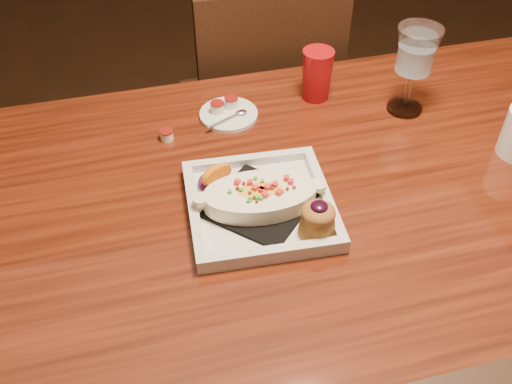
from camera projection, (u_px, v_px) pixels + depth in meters
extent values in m
plane|color=black|center=(317.00, 378.00, 1.63)|extent=(7.00, 7.00, 0.00)
cube|color=maroon|center=(343.00, 193.00, 1.13)|extent=(1.50, 0.90, 0.04)
cylinder|color=black|center=(45.00, 247.00, 1.53)|extent=(0.07, 0.07, 0.71)
cylinder|color=black|center=(490.00, 165.00, 1.77)|extent=(0.07, 0.07, 0.71)
cube|color=black|center=(255.00, 112.00, 1.82)|extent=(0.42, 0.42, 0.04)
cylinder|color=black|center=(288.00, 129.00, 2.12)|extent=(0.04, 0.04, 0.45)
cylinder|color=black|center=(198.00, 143.00, 2.06)|extent=(0.04, 0.04, 0.45)
cylinder|color=black|center=(318.00, 189.00, 1.88)|extent=(0.04, 0.04, 0.45)
cylinder|color=black|center=(217.00, 207.00, 1.82)|extent=(0.04, 0.04, 0.45)
cube|color=black|center=(273.00, 74.00, 1.51)|extent=(0.40, 0.03, 0.46)
cube|color=silver|center=(260.00, 208.00, 1.07)|extent=(0.28, 0.28, 0.01)
cube|color=black|center=(260.00, 205.00, 1.06)|extent=(0.23, 0.23, 0.01)
ellipsoid|color=yellow|center=(260.00, 196.00, 1.05)|extent=(0.19, 0.11, 0.03)
ellipsoid|color=#611653|center=(215.00, 182.00, 1.10)|extent=(0.06, 0.07, 0.02)
cone|color=#9C6A27|center=(317.00, 223.00, 1.00)|extent=(0.07, 0.07, 0.05)
ellipsoid|color=#9C6A27|center=(319.00, 213.00, 0.98)|extent=(0.06, 0.06, 0.03)
ellipsoid|color=black|center=(319.00, 207.00, 0.97)|extent=(0.03, 0.03, 0.01)
cylinder|color=silver|center=(404.00, 108.00, 1.31)|extent=(0.08, 0.08, 0.01)
cylinder|color=silver|center=(408.00, 90.00, 1.27)|extent=(0.01, 0.01, 0.09)
cone|color=silver|center=(417.00, 51.00, 1.21)|extent=(0.10, 0.10, 0.10)
cylinder|color=silver|center=(229.00, 114.00, 1.29)|extent=(0.13, 0.13, 0.01)
cylinder|color=white|center=(217.00, 108.00, 1.28)|extent=(0.03, 0.03, 0.02)
cylinder|color=maroon|center=(217.00, 103.00, 1.27)|extent=(0.03, 0.03, 0.00)
cylinder|color=white|center=(231.00, 103.00, 1.29)|extent=(0.03, 0.03, 0.02)
cylinder|color=maroon|center=(231.00, 98.00, 1.28)|extent=(0.03, 0.03, 0.00)
cylinder|color=white|center=(167.00, 135.00, 1.22)|extent=(0.03, 0.03, 0.02)
cylinder|color=maroon|center=(166.00, 131.00, 1.21)|extent=(0.03, 0.03, 0.00)
cone|color=#B20C13|center=(317.00, 75.00, 1.31)|extent=(0.07, 0.07, 0.12)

